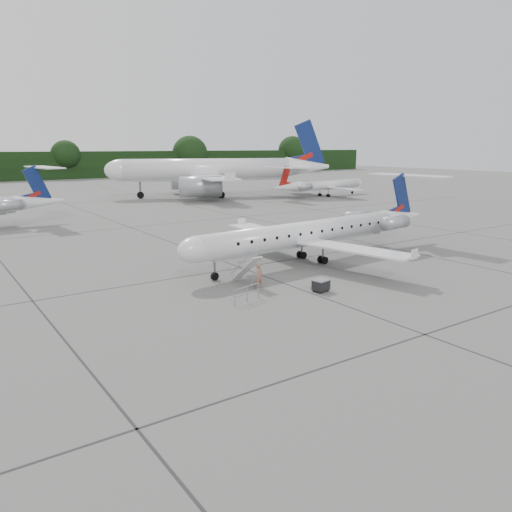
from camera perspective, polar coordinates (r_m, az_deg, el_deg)
ground at (r=37.87m, az=11.72°, el=-2.44°), size 320.00×320.00×0.00m
treeline at (r=157.56m, az=-25.05°, el=9.29°), size 260.00×4.00×8.00m
main_regional_jet at (r=41.43m, az=5.58°, el=3.92°), size 28.48×21.59×6.91m
airstair at (r=35.07m, az=-1.10°, el=-1.54°), size 1.06×2.56×2.17m
passenger at (r=34.07m, az=0.35°, el=-2.31°), size 0.76×0.64×1.77m
safety_railing at (r=31.28m, az=-1.02°, el=-4.40°), size 2.16×0.59×1.00m
baggage_cart at (r=33.79m, az=7.43°, el=-3.32°), size 1.16×1.01×0.88m
bg_narrowbody at (r=96.55m, az=-5.57°, el=11.02°), size 47.83×41.13×14.46m
bg_regional_right at (r=98.72m, az=8.15°, el=8.52°), size 24.38×18.64×6.00m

